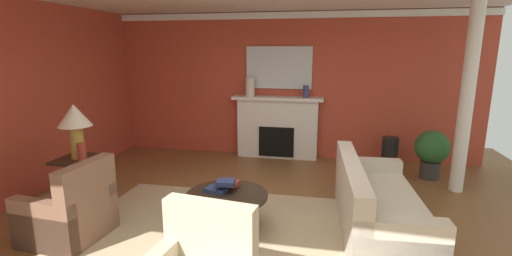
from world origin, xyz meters
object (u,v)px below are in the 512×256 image
(side_table, at_px, (81,179))
(fireplace, at_px, (277,129))
(armchair_near_window, at_px, (70,214))
(vase_tall_corner, at_px, (390,153))
(mantel_mirror, at_px, (279,68))
(potted_plant, at_px, (432,150))
(vase_mantel_left, at_px, (250,87))
(vase_mantel_right, at_px, (306,92))
(sofa, at_px, (376,208))
(coffee_table, at_px, (227,203))
(table_lamp, at_px, (75,121))
(vase_on_side_table, at_px, (82,152))

(side_table, bearing_deg, fireplace, 50.55)
(armchair_near_window, bearing_deg, fireplace, 62.85)
(armchair_near_window, xyz_separation_m, vase_tall_corner, (4.03, 3.39, -0.01))
(mantel_mirror, distance_m, armchair_near_window, 4.51)
(mantel_mirror, relative_size, potted_plant, 1.57)
(vase_mantel_left, height_order, vase_mantel_right, vase_mantel_left)
(side_table, distance_m, vase_mantel_right, 4.15)
(vase_mantel_right, bearing_deg, potted_plant, -16.87)
(sofa, relative_size, vase_mantel_right, 8.89)
(potted_plant, bearing_deg, mantel_mirror, 163.07)
(potted_plant, bearing_deg, fireplace, 165.41)
(vase_mantel_left, bearing_deg, coffee_table, -82.99)
(armchair_near_window, distance_m, vase_mantel_right, 4.51)
(coffee_table, bearing_deg, vase_mantel_right, 76.60)
(sofa, distance_m, vase_mantel_right, 3.13)
(coffee_table, bearing_deg, table_lamp, 173.87)
(vase_tall_corner, xyz_separation_m, potted_plant, (0.60, -0.41, 0.20))
(fireplace, height_order, vase_mantel_left, vase_mantel_left)
(side_table, xyz_separation_m, vase_tall_corner, (4.49, 2.56, -0.10))
(table_lamp, bearing_deg, mantel_mirror, 51.70)
(vase_mantel_left, relative_size, vase_mantel_right, 1.54)
(coffee_table, relative_size, vase_mantel_left, 2.70)
(mantel_mirror, distance_m, vase_on_side_table, 3.93)
(table_lamp, bearing_deg, sofa, 0.91)
(mantel_mirror, distance_m, vase_mantel_left, 0.69)
(armchair_near_window, relative_size, vase_mantel_left, 2.56)
(sofa, height_order, coffee_table, sofa)
(armchair_near_window, distance_m, potted_plant, 5.50)
(vase_mantel_left, distance_m, vase_mantel_right, 1.10)
(mantel_mirror, bearing_deg, potted_plant, -16.93)
(armchair_near_window, distance_m, vase_mantel_left, 4.04)
(table_lamp, relative_size, vase_mantel_left, 2.02)
(mantel_mirror, distance_m, coffee_table, 3.54)
(vase_tall_corner, bearing_deg, potted_plant, -34.51)
(coffee_table, height_order, table_lamp, table_lamp)
(armchair_near_window, bearing_deg, vase_mantel_left, 69.76)
(coffee_table, bearing_deg, potted_plant, 39.29)
(sofa, bearing_deg, side_table, -179.09)
(fireplace, distance_m, vase_tall_corner, 2.18)
(armchair_near_window, relative_size, side_table, 1.36)
(table_lamp, distance_m, potted_plant, 5.57)
(armchair_near_window, relative_size, vase_tall_corner, 1.61)
(vase_mantel_left, bearing_deg, potted_plant, -11.40)
(vase_mantel_left, xyz_separation_m, vase_mantel_right, (1.10, 0.00, -0.06))
(sofa, xyz_separation_m, side_table, (-3.95, -0.06, 0.10))
(vase_mantel_right, xyz_separation_m, vase_tall_corner, (1.59, -0.25, -1.07))
(sofa, height_order, vase_tall_corner, sofa)
(fireplace, height_order, vase_mantel_right, vase_mantel_right)
(sofa, xyz_separation_m, vase_mantel_left, (-2.15, 2.75, 1.13))
(vase_mantel_left, xyz_separation_m, vase_on_side_table, (-1.65, -2.93, -0.60))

